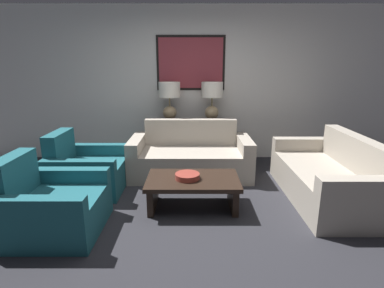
% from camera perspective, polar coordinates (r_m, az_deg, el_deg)
% --- Properties ---
extents(ground_plane, '(20.00, 20.00, 0.00)m').
position_cam_1_polar(ground_plane, '(3.50, -0.20, -13.82)').
color(ground_plane, '#28282D').
extents(back_wall, '(7.75, 0.12, 2.65)m').
position_cam_1_polar(back_wall, '(5.41, -0.05, 11.24)').
color(back_wall, silver).
rests_on(back_wall, ground_plane).
extents(console_table, '(1.31, 0.40, 0.73)m').
position_cam_1_polar(console_table, '(5.28, -0.06, 0.52)').
color(console_table, black).
rests_on(console_table, ground_plane).
extents(table_lamp_left, '(0.36, 0.36, 0.66)m').
position_cam_1_polar(table_lamp_left, '(5.16, -4.13, 8.96)').
color(table_lamp_left, tan).
rests_on(table_lamp_left, console_table).
extents(table_lamp_right, '(0.36, 0.36, 0.66)m').
position_cam_1_polar(table_lamp_right, '(5.16, 4.00, 8.96)').
color(table_lamp_right, tan).
rests_on(table_lamp_right, console_table).
extents(couch_by_back_wall, '(1.83, 0.89, 0.83)m').
position_cam_1_polar(couch_by_back_wall, '(4.67, -0.09, -2.51)').
color(couch_by_back_wall, '#ADA393').
rests_on(couch_by_back_wall, ground_plane).
extents(couch_by_side, '(0.89, 1.83, 0.83)m').
position_cam_1_polar(couch_by_side, '(4.22, 24.63, -5.88)').
color(couch_by_side, '#ADA393').
rests_on(couch_by_side, ground_plane).
extents(coffee_table, '(1.10, 0.67, 0.37)m').
position_cam_1_polar(coffee_table, '(3.61, 0.32, -8.00)').
color(coffee_table, black).
rests_on(coffee_table, ground_plane).
extents(decorative_bowl, '(0.29, 0.29, 0.07)m').
position_cam_1_polar(decorative_bowl, '(3.55, -0.73, -6.15)').
color(decorative_bowl, '#93382D').
rests_on(decorative_bowl, coffee_table).
extents(armchair_near_back_wall, '(0.93, 0.90, 0.81)m').
position_cam_1_polar(armchair_near_back_wall, '(4.36, -19.31, -4.87)').
color(armchair_near_back_wall, '#1E5B66').
rests_on(armchair_near_back_wall, ground_plane).
extents(armchair_near_camera, '(0.93, 0.90, 0.81)m').
position_cam_1_polar(armchair_near_camera, '(3.45, -25.10, -10.75)').
color(armchair_near_camera, '#1E5B66').
rests_on(armchair_near_camera, ground_plane).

